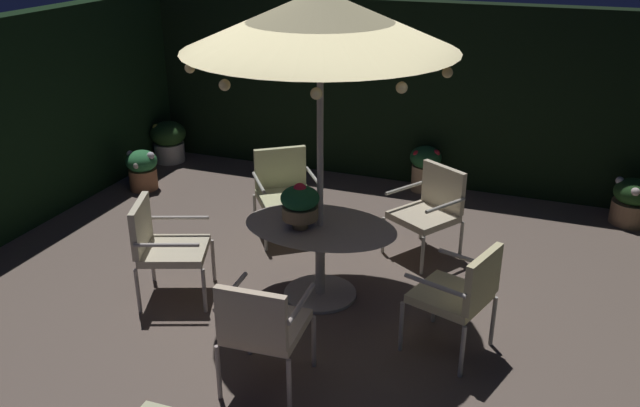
{
  "coord_description": "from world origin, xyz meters",
  "views": [
    {
      "loc": [
        1.91,
        -4.98,
        3.27
      ],
      "look_at": [
        -0.01,
        0.06,
        0.93
      ],
      "focal_mm": 37.48,
      "sensor_mm": 36.0,
      "label": 1
    }
  ],
  "objects_px": {
    "patio_chair_north": "(163,242)",
    "patio_chair_northeast": "(262,325)",
    "potted_plant_front_corner": "(169,140)",
    "patio_chair_south": "(284,188)",
    "potted_plant_left_near": "(142,169)",
    "patio_umbrella": "(320,20)",
    "potted_plant_right_near": "(425,166)",
    "potted_plant_right_far": "(632,201)",
    "patio_dining_table": "(320,246)",
    "centerpiece_planter": "(300,203)",
    "patio_chair_southeast": "(431,206)",
    "patio_chair_east": "(461,291)"
  },
  "relations": [
    {
      "from": "potted_plant_front_corner",
      "to": "potted_plant_right_far",
      "type": "height_order",
      "value": "potted_plant_front_corner"
    },
    {
      "from": "patio_chair_north",
      "to": "patio_chair_northeast",
      "type": "bearing_deg",
      "value": -32.52
    },
    {
      "from": "patio_umbrella",
      "to": "potted_plant_left_near",
      "type": "bearing_deg",
      "value": 151.7
    },
    {
      "from": "patio_chair_east",
      "to": "patio_chair_north",
      "type": "bearing_deg",
      "value": -178.28
    },
    {
      "from": "patio_chair_south",
      "to": "potted_plant_right_near",
      "type": "distance_m",
      "value": 2.13
    },
    {
      "from": "patio_umbrella",
      "to": "patio_chair_southeast",
      "type": "height_order",
      "value": "patio_umbrella"
    },
    {
      "from": "patio_umbrella",
      "to": "potted_plant_right_near",
      "type": "distance_m",
      "value": 3.65
    },
    {
      "from": "potted_plant_front_corner",
      "to": "potted_plant_left_near",
      "type": "bearing_deg",
      "value": -75.44
    },
    {
      "from": "patio_chair_southeast",
      "to": "potted_plant_right_far",
      "type": "bearing_deg",
      "value": 37.76
    },
    {
      "from": "patio_chair_south",
      "to": "potted_plant_right_near",
      "type": "bearing_deg",
      "value": 56.14
    },
    {
      "from": "patio_umbrella",
      "to": "patio_chair_east",
      "type": "relative_size",
      "value": 2.99
    },
    {
      "from": "potted_plant_left_near",
      "to": "patio_chair_northeast",
      "type": "bearing_deg",
      "value": -44.16
    },
    {
      "from": "patio_umbrella",
      "to": "potted_plant_right_near",
      "type": "height_order",
      "value": "patio_umbrella"
    },
    {
      "from": "patio_chair_northeast",
      "to": "potted_plant_right_far",
      "type": "distance_m",
      "value": 4.97
    },
    {
      "from": "potted_plant_right_near",
      "to": "potted_plant_right_far",
      "type": "bearing_deg",
      "value": -3.45
    },
    {
      "from": "potted_plant_right_near",
      "to": "potted_plant_right_far",
      "type": "relative_size",
      "value": 1.1
    },
    {
      "from": "patio_umbrella",
      "to": "patio_chair_northeast",
      "type": "bearing_deg",
      "value": -86.5
    },
    {
      "from": "centerpiece_planter",
      "to": "patio_umbrella",
      "type": "bearing_deg",
      "value": 38.56
    },
    {
      "from": "potted_plant_left_near",
      "to": "potted_plant_right_far",
      "type": "distance_m",
      "value": 5.94
    },
    {
      "from": "patio_umbrella",
      "to": "patio_chair_northeast",
      "type": "height_order",
      "value": "patio_umbrella"
    },
    {
      "from": "patio_dining_table",
      "to": "potted_plant_left_near",
      "type": "bearing_deg",
      "value": 151.7
    },
    {
      "from": "patio_chair_south",
      "to": "potted_plant_front_corner",
      "type": "bearing_deg",
      "value": 148.0
    },
    {
      "from": "potted_plant_left_near",
      "to": "potted_plant_right_far",
      "type": "relative_size",
      "value": 0.97
    },
    {
      "from": "patio_chair_north",
      "to": "potted_plant_left_near",
      "type": "relative_size",
      "value": 1.81
    },
    {
      "from": "patio_dining_table",
      "to": "potted_plant_right_near",
      "type": "bearing_deg",
      "value": 83.52
    },
    {
      "from": "centerpiece_planter",
      "to": "potted_plant_right_far",
      "type": "height_order",
      "value": "centerpiece_planter"
    },
    {
      "from": "patio_umbrella",
      "to": "patio_chair_northeast",
      "type": "xyz_separation_m",
      "value": [
        0.09,
        -1.41,
        -1.94
      ]
    },
    {
      "from": "patio_dining_table",
      "to": "patio_chair_east",
      "type": "height_order",
      "value": "patio_chair_east"
    },
    {
      "from": "patio_umbrella",
      "to": "centerpiece_planter",
      "type": "height_order",
      "value": "patio_umbrella"
    },
    {
      "from": "centerpiece_planter",
      "to": "potted_plant_front_corner",
      "type": "bearing_deg",
      "value": 138.69
    },
    {
      "from": "patio_chair_northeast",
      "to": "patio_chair_southeast",
      "type": "bearing_deg",
      "value": 75.69
    },
    {
      "from": "potted_plant_front_corner",
      "to": "potted_plant_right_far",
      "type": "relative_size",
      "value": 1.09
    },
    {
      "from": "patio_chair_east",
      "to": "potted_plant_right_far",
      "type": "height_order",
      "value": "patio_chair_east"
    },
    {
      "from": "patio_chair_north",
      "to": "potted_plant_front_corner",
      "type": "xyz_separation_m",
      "value": [
        -2.02,
        3.21,
        -0.24
      ]
    },
    {
      "from": "potted_plant_right_far",
      "to": "potted_plant_front_corner",
      "type": "bearing_deg",
      "value": -179.42
    },
    {
      "from": "patio_dining_table",
      "to": "potted_plant_right_near",
      "type": "distance_m",
      "value": 2.93
    },
    {
      "from": "centerpiece_planter",
      "to": "potted_plant_left_near",
      "type": "relative_size",
      "value": 0.81
    },
    {
      "from": "patio_chair_north",
      "to": "patio_chair_northeast",
      "type": "distance_m",
      "value": 1.68
    },
    {
      "from": "potted_plant_right_near",
      "to": "patio_chair_northeast",
      "type": "bearing_deg",
      "value": -93.23
    },
    {
      "from": "patio_chair_north",
      "to": "patio_chair_northeast",
      "type": "xyz_separation_m",
      "value": [
        1.41,
        -0.9,
        0.02
      ]
    },
    {
      "from": "patio_chair_southeast",
      "to": "patio_chair_south",
      "type": "distance_m",
      "value": 1.61
    },
    {
      "from": "potted_plant_right_far",
      "to": "patio_umbrella",
      "type": "bearing_deg",
      "value": -135.02
    },
    {
      "from": "patio_umbrella",
      "to": "potted_plant_right_far",
      "type": "bearing_deg",
      "value": 44.98
    },
    {
      "from": "centerpiece_planter",
      "to": "patio_chair_south",
      "type": "distance_m",
      "value": 1.51
    },
    {
      "from": "potted_plant_front_corner",
      "to": "patio_chair_south",
      "type": "bearing_deg",
      "value": -32.0
    },
    {
      "from": "potted_plant_left_near",
      "to": "patio_umbrella",
      "type": "bearing_deg",
      "value": -28.3
    },
    {
      "from": "centerpiece_planter",
      "to": "potted_plant_front_corner",
      "type": "xyz_separation_m",
      "value": [
        -3.2,
        2.81,
        -0.65
      ]
    },
    {
      "from": "patio_dining_table",
      "to": "patio_umbrella",
      "type": "bearing_deg",
      "value": -105.53
    },
    {
      "from": "patio_dining_table",
      "to": "patio_umbrella",
      "type": "height_order",
      "value": "patio_umbrella"
    },
    {
      "from": "centerpiece_planter",
      "to": "patio_chair_east",
      "type": "relative_size",
      "value": 0.45
    }
  ]
}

